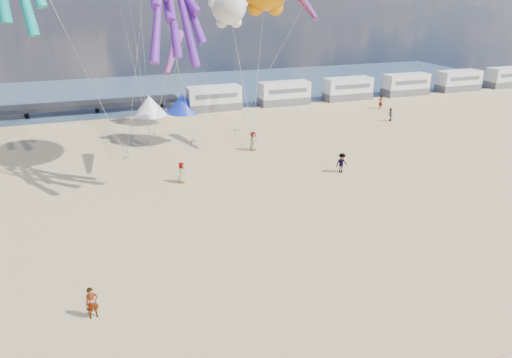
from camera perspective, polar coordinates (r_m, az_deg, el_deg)
name	(u,v)px	position (r m, az deg, el deg)	size (l,w,h in m)	color
ground	(308,314)	(21.79, 6.54, -16.42)	(120.00, 120.00, 0.00)	tan
water	(151,91)	(71.90, -13.00, 10.65)	(120.00, 120.00, 0.00)	#354D66
motorhome_0	(214,98)	(58.16, -5.26, 10.01)	(6.60, 2.50, 3.00)	silver
motorhome_1	(284,93)	(61.12, 3.54, 10.65)	(6.60, 2.50, 3.00)	silver
motorhome_2	(348,89)	(65.35, 11.39, 11.01)	(6.60, 2.50, 3.00)	silver
motorhome_3	(406,85)	(70.61, 18.19, 11.15)	(6.60, 2.50, 3.00)	silver
motorhome_4	(459,81)	(76.69, 23.99, 11.16)	(6.60, 2.50, 3.00)	silver
motorhome_5	(507,77)	(83.41, 28.89, 11.08)	(6.60, 2.50, 3.00)	silver
tent_white	(149,105)	(56.85, -13.17, 8.94)	(4.00, 4.00, 2.40)	white
tent_blue	(183,103)	(57.40, -9.17, 9.36)	(4.00, 4.00, 2.40)	#1933CC
standing_person	(92,303)	(22.25, -19.80, -14.37)	(0.56, 0.37, 1.54)	tan
beachgoer_0	(253,141)	(42.51, -0.34, 4.77)	(0.65, 0.43, 1.79)	#7F6659
beachgoer_1	(390,115)	(54.97, 16.42, 7.71)	(0.73, 0.48, 1.50)	#7F6659
beachgoer_2	(342,163)	(37.67, 10.66, 1.97)	(0.81, 0.63, 1.66)	#7F6659
beachgoer_5	(381,102)	(60.68, 15.31, 9.25)	(1.66, 0.53, 1.79)	#7F6659
beachgoer_6	(182,172)	(35.53, -9.28, 0.82)	(0.60, 0.39, 1.65)	#7F6659
sandbag_a	(127,157)	(42.11, -15.82, 2.62)	(0.50, 0.35, 0.22)	gray
sandbag_b	(194,141)	(45.49, -7.77, 4.69)	(0.50, 0.35, 0.22)	gray
sandbag_c	(253,134)	(47.51, -0.43, 5.64)	(0.50, 0.35, 0.22)	gray
sandbag_d	(237,130)	(49.15, -2.39, 6.19)	(0.50, 0.35, 0.22)	gray
sandbag_e	(151,143)	(45.68, -12.96, 4.40)	(0.50, 0.35, 0.22)	gray
kite_panda	(229,6)	(47.99, -3.44, 20.77)	(4.23, 3.98, 5.97)	white
windsock_mid	(305,4)	(40.78, 6.14, 20.96)	(1.00, 5.16, 5.16)	red
windsock_right	(173,53)	(35.60, -10.37, 15.26)	(0.90, 4.97, 4.97)	red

